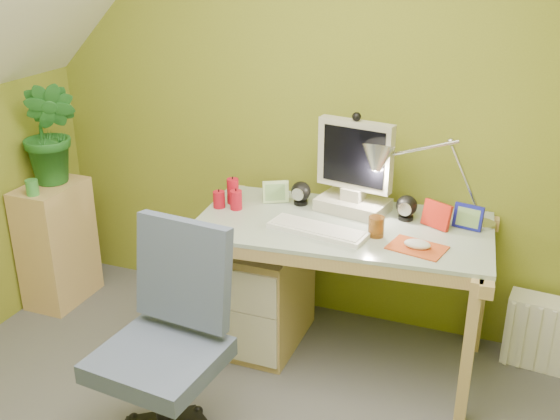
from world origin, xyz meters
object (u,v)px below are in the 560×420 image
(potted_plant, at_px, (51,133))
(radiator, at_px, (544,333))
(desk, at_px, (340,292))
(task_chair, at_px, (159,357))
(monitor, at_px, (355,159))
(desk_lamp, at_px, (450,161))
(side_ledge, at_px, (57,243))

(potted_plant, distance_m, radiator, 2.80)
(desk, xyz_separation_m, radiator, (0.98, 0.29, -0.19))
(potted_plant, height_order, task_chair, potted_plant)
(task_chair, relative_size, radiator, 2.56)
(monitor, relative_size, desk_lamp, 0.86)
(desk_lamp, bearing_deg, potted_plant, -171.79)
(desk, xyz_separation_m, task_chair, (-0.48, -0.93, 0.10))
(desk, height_order, desk_lamp, desk_lamp)
(desk, bearing_deg, radiator, 11.46)
(desk, bearing_deg, task_chair, -122.39)
(monitor, bearing_deg, desk_lamp, 10.24)
(side_ledge, relative_size, potted_plant, 1.23)
(desk, relative_size, task_chair, 1.47)
(potted_plant, relative_size, radiator, 1.58)
(radiator, bearing_deg, task_chair, -134.58)
(radiator, bearing_deg, monitor, -167.91)
(desk, distance_m, desk_lamp, 0.84)
(desk_lamp, height_order, potted_plant, desk_lamp)
(desk_lamp, bearing_deg, task_chair, -126.27)
(desk, xyz_separation_m, side_ledge, (-1.70, -0.04, -0.01))
(desk, distance_m, side_ledge, 1.70)
(desk, distance_m, task_chair, 1.05)
(desk, height_order, monitor, monitor)
(task_chair, bearing_deg, monitor, 71.82)
(potted_plant, xyz_separation_m, radiator, (2.66, 0.28, -0.83))
(desk, relative_size, potted_plant, 2.38)
(task_chair, bearing_deg, desk, 67.89)
(desk, bearing_deg, desk_lamp, 16.73)
(desk, bearing_deg, potted_plant, 174.47)
(desk_lamp, distance_m, potted_plant, 2.14)
(task_chair, height_order, radiator, task_chair)
(monitor, relative_size, side_ledge, 0.74)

